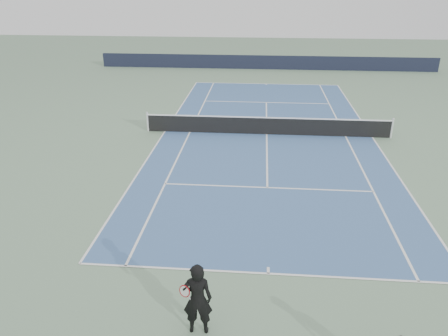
{
  "coord_description": "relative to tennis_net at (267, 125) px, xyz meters",
  "views": [
    {
      "loc": [
        -0.38,
        -22.0,
        7.69
      ],
      "look_at": [
        -1.67,
        -7.09,
        1.1
      ],
      "focal_mm": 35.0,
      "sensor_mm": 36.0,
      "label": 1
    }
  ],
  "objects": [
    {
      "name": "ground",
      "position": [
        0.0,
        0.0,
        -0.5
      ],
      "size": [
        80.0,
        80.0,
        0.0
      ],
      "primitive_type": "plane",
      "color": "slate"
    },
    {
      "name": "court_surface",
      "position": [
        0.0,
        0.0,
        -0.5
      ],
      "size": [
        10.97,
        23.77,
        0.01
      ],
      "primitive_type": "cube",
      "color": "#3C5E8F",
      "rests_on": "ground"
    },
    {
      "name": "tennis_net",
      "position": [
        0.0,
        0.0,
        0.0
      ],
      "size": [
        12.9,
        0.1,
        1.07
      ],
      "color": "silver",
      "rests_on": "ground"
    },
    {
      "name": "windscreen_far",
      "position": [
        0.0,
        17.88,
        0.1
      ],
      "size": [
        30.0,
        0.25,
        1.2
      ],
      "primitive_type": "cube",
      "color": "black",
      "rests_on": "ground"
    },
    {
      "name": "tennis_player",
      "position": [
        -1.67,
        -14.17,
        0.44
      ],
      "size": [
        0.82,
        0.55,
        1.88
      ],
      "color": "black",
      "rests_on": "ground"
    }
  ]
}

